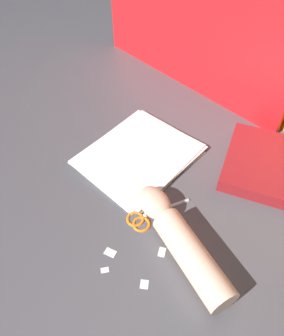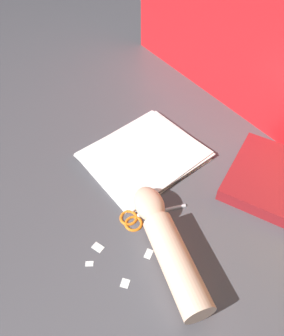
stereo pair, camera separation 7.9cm
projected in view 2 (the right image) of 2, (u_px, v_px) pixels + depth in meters
ground_plane at (156, 183)px, 0.84m from camera, size 6.00×6.00×0.00m
backdrop_panel_left at (212, 36)px, 0.99m from camera, size 0.73×0.10×0.36m
paper_stack at (144, 155)px, 0.90m from camera, size 0.26×0.31×0.02m
book_closed at (269, 177)px, 0.83m from camera, size 0.26×0.29×0.03m
scissors at (142, 213)px, 0.77m from camera, size 0.10×0.16×0.01m
hand_forearm at (169, 246)px, 0.68m from camera, size 0.31×0.17×0.06m
paper_scrap_near at (149, 254)px, 0.70m from camera, size 0.02×0.03×0.00m
paper_scrap_mid at (98, 247)px, 0.71m from camera, size 0.03×0.02×0.00m
paper_scrap_far at (89, 264)px, 0.69m from camera, size 0.02×0.02×0.00m
paper_scrap_side at (125, 283)px, 0.66m from camera, size 0.02×0.03×0.00m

